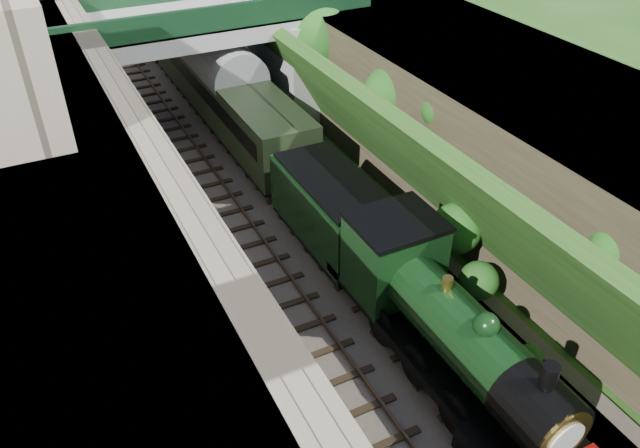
{
  "coord_description": "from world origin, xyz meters",
  "views": [
    {
      "loc": [
        -8.38,
        -6.83,
        15.32
      ],
      "look_at": [
        0.0,
        9.85,
        2.3
      ],
      "focal_mm": 35.0,
      "sensor_mm": 36.0,
      "label": 1
    }
  ],
  "objects_px": {
    "road_bridge": "(214,53)",
    "tender": "(332,213)",
    "tree": "(319,41)",
    "locomotive": "(444,326)"
  },
  "relations": [
    {
      "from": "road_bridge",
      "to": "tender",
      "type": "distance_m",
      "value": 13.09
    },
    {
      "from": "tree",
      "to": "tender",
      "type": "xyz_separation_m",
      "value": [
        -4.71,
        -10.55,
        -3.03
      ]
    },
    {
      "from": "road_bridge",
      "to": "locomotive",
      "type": "bearing_deg",
      "value": -89.27
    },
    {
      "from": "road_bridge",
      "to": "tender",
      "type": "height_order",
      "value": "road_bridge"
    },
    {
      "from": "locomotive",
      "to": "tender",
      "type": "xyz_separation_m",
      "value": [
        -0.0,
        7.36,
        -0.27
      ]
    },
    {
      "from": "tender",
      "to": "road_bridge",
      "type": "bearing_deg",
      "value": 91.14
    },
    {
      "from": "locomotive",
      "to": "road_bridge",
      "type": "bearing_deg",
      "value": 90.73
    },
    {
      "from": "tender",
      "to": "locomotive",
      "type": "bearing_deg",
      "value": -90.0
    },
    {
      "from": "road_bridge",
      "to": "locomotive",
      "type": "xyz_separation_m",
      "value": [
        0.26,
        -20.22,
        -2.18
      ]
    },
    {
      "from": "road_bridge",
      "to": "locomotive",
      "type": "distance_m",
      "value": 20.34
    }
  ]
}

